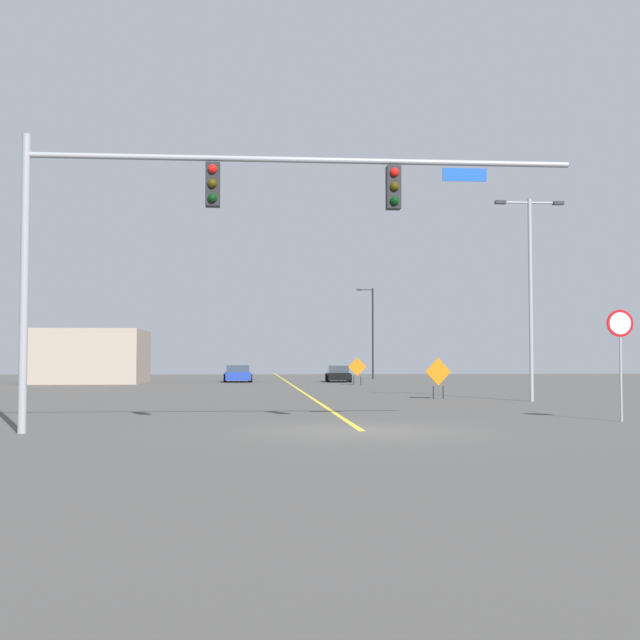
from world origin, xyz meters
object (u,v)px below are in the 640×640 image
street_lamp_far_right (372,329)px  car_blue_distant (238,374)px  street_lamp_far_left (530,283)px  construction_sign_left_lane (357,368)px  stop_sign (620,343)px  construction_sign_right_shoulder (438,374)px  car_black_approaching (338,374)px  traffic_signal_assembly (214,209)px

street_lamp_far_right → car_blue_distant: size_ratio=1.86×
street_lamp_far_left → construction_sign_left_lane: (-4.33, 23.72, -3.75)m
car_blue_distant → street_lamp_far_left: bearing=-68.4°
stop_sign → construction_sign_right_shoulder: bearing=98.5°
street_lamp_far_right → car_black_approaching: street_lamp_far_right is taller
car_black_approaching → car_blue_distant: 7.90m
construction_sign_right_shoulder → car_blue_distant: (-9.37, 29.62, -0.49)m
construction_sign_left_lane → construction_sign_right_shoulder: 21.25m
traffic_signal_assembly → stop_sign: traffic_signal_assembly is taller
street_lamp_far_right → car_blue_distant: street_lamp_far_right is taller
street_lamp_far_left → construction_sign_right_shoulder: 5.66m
construction_sign_right_shoulder → car_blue_distant: bearing=107.6°
street_lamp_far_right → construction_sign_right_shoulder: street_lamp_far_right is taller
traffic_signal_assembly → construction_sign_left_lane: traffic_signal_assembly is taller
stop_sign → street_lamp_far_right: street_lamp_far_right is taller
construction_sign_right_shoulder → car_blue_distant: construction_sign_right_shoulder is taller
construction_sign_right_shoulder → car_blue_distant: 31.07m
street_lamp_far_left → street_lamp_far_right: street_lamp_far_left is taller
construction_sign_left_lane → construction_sign_right_shoulder: (0.96, -21.23, -0.05)m
traffic_signal_assembly → stop_sign: 11.79m
street_lamp_far_right → car_blue_distant: 16.07m
construction_sign_left_lane → construction_sign_right_shoulder: bearing=-87.4°
construction_sign_right_shoulder → traffic_signal_assembly: bearing=-118.9°
traffic_signal_assembly → stop_sign: bearing=12.7°
stop_sign → street_lamp_far_left: (1.30, 11.36, 2.74)m
stop_sign → car_blue_distant: (-11.44, 43.47, -1.55)m
street_lamp_far_left → car_blue_distant: 34.81m
traffic_signal_assembly → car_black_approaching: bearing=80.6°
street_lamp_far_left → construction_sign_right_shoulder: bearing=143.5°
traffic_signal_assembly → street_lamp_far_right: (11.67, 55.90, -0.76)m
street_lamp_far_left → street_lamp_far_right: 42.05m
car_black_approaching → street_lamp_far_right: bearing=68.1°
stop_sign → street_lamp_far_left: street_lamp_far_left is taller
traffic_signal_assembly → car_black_approaching: size_ratio=2.89×
stop_sign → construction_sign_left_lane: size_ratio=1.65×
car_blue_distant → car_black_approaching: bearing=-2.1°
street_lamp_far_left → construction_sign_left_lane: street_lamp_far_left is taller
construction_sign_right_shoulder → car_blue_distant: size_ratio=0.40×
construction_sign_left_lane → car_black_approaching: size_ratio=0.41×
street_lamp_far_right → stop_sign: bearing=-90.6°
stop_sign → car_blue_distant: size_ratio=0.70×
stop_sign → car_black_approaching: (-3.54, 43.18, -1.57)m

